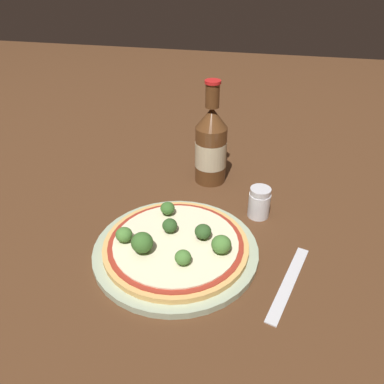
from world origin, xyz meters
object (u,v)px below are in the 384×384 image
(pepper_shaker, at_px, (259,202))
(fork, at_px, (289,282))
(pizza, at_px, (176,244))
(beer_bottle, at_px, (211,145))

(pepper_shaker, xyz_separation_m, fork, (0.06, -0.17, -0.03))
(pizza, relative_size, pepper_shaker, 3.98)
(pepper_shaker, relative_size, fork, 0.35)
(pepper_shaker, distance_m, fork, 0.18)
(pizza, relative_size, beer_bottle, 1.09)
(pepper_shaker, bearing_deg, pizza, -132.40)
(pizza, height_order, pepper_shaker, pepper_shaker)
(beer_bottle, height_order, pepper_shaker, beer_bottle)
(pizza, distance_m, pepper_shaker, 0.19)
(pizza, xyz_separation_m, pepper_shaker, (0.13, 0.14, 0.01))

